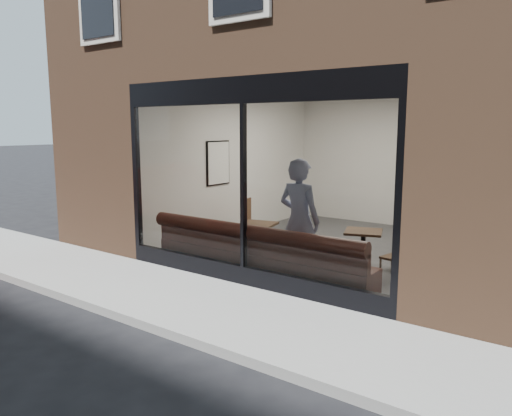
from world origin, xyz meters
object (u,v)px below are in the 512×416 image
Objects in this scene: person at (299,220)px; cafe_table_right at (363,232)px; cafe_table_left at (257,224)px; cafe_chair_left at (239,231)px; cafe_chair_right at (396,258)px; banquette at (259,265)px.

person reaches higher than cafe_table_right.
cafe_table_left reaches higher than cafe_chair_left.
cafe_table_left is 1.94m from cafe_chair_left.
cafe_chair_right is (3.56, -0.18, 0.00)m from cafe_chair_left.
cafe_table_right reaches higher than banquette.
cafe_table_right is 0.82m from cafe_chair_right.
cafe_table_left is at bearing -163.65° from cafe_table_right.
cafe_table_right is 1.47× the size of cafe_chair_right.
cafe_table_left is 1.02× the size of cafe_table_right.
cafe_chair_left is (-2.48, 1.60, -0.75)m from person.
person reaches higher than cafe_table_left.
banquette is 1.82m from cafe_table_right.
banquette is 2.69m from cafe_chair_left.
cafe_table_left is at bearing 120.43° from cafe_chair_left.
person is at bearing -128.78° from cafe_table_right.
person is (0.58, 0.30, 0.76)m from banquette.
cafe_chair_right is at bearing 26.25° from cafe_table_left.
cafe_table_left reaches higher than cafe_chair_right.
cafe_chair_right is at bearing -125.15° from person.
cafe_table_right is (1.28, 1.18, 0.52)m from banquette.
cafe_table_right is at bearing -126.78° from person.
cafe_chair_right is at bearing 159.25° from cafe_chair_left.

